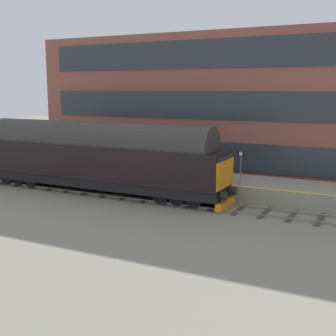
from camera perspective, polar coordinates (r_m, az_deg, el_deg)
ground_plane at (r=27.17m, az=3.05°, el=-4.57°), size 140.00×140.00×0.00m
track_main at (r=27.15m, az=3.05°, el=-4.46°), size 2.50×60.00×0.15m
station_platform at (r=30.29m, az=5.81°, el=-2.11°), size 4.00×44.00×1.01m
station_building at (r=33.85m, az=12.18°, el=7.40°), size 4.07×37.19×10.85m
diesel_locomotive at (r=30.03m, az=-8.94°, el=1.55°), size 2.74×18.15×4.68m
platform_number_sign at (r=27.67m, az=9.10°, el=0.67°), size 0.10×0.44×2.12m
waiting_passenger at (r=32.51m, az=-7.15°, el=1.36°), size 0.39×0.50×1.64m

